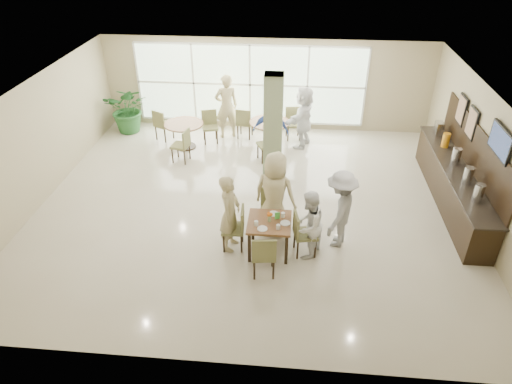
# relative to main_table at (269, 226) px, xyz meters

# --- Properties ---
(ground) EXTENTS (10.00, 10.00, 0.00)m
(ground) POSITION_rel_main_table_xyz_m (-0.51, 1.71, -0.65)
(ground) COLOR beige
(ground) RESTS_ON ground
(room_shell) EXTENTS (10.00, 10.00, 10.00)m
(room_shell) POSITION_rel_main_table_xyz_m (-0.51, 1.71, 1.06)
(room_shell) COLOR white
(room_shell) RESTS_ON ground
(window_bank) EXTENTS (7.00, 0.04, 7.00)m
(window_bank) POSITION_rel_main_table_xyz_m (-1.01, 6.17, 0.75)
(window_bank) COLOR silver
(window_bank) RESTS_ON ground
(column) EXTENTS (0.45, 0.45, 2.80)m
(column) POSITION_rel_main_table_xyz_m (-0.11, 2.91, 0.75)
(column) COLOR #76815A
(column) RESTS_ON ground
(main_table) EXTENTS (0.86, 0.86, 0.75)m
(main_table) POSITION_rel_main_table_xyz_m (0.00, 0.00, 0.00)
(main_table) COLOR brown
(main_table) RESTS_ON ground
(round_table_left) EXTENTS (1.13, 1.13, 0.75)m
(round_table_left) POSITION_rel_main_table_xyz_m (-2.77, 4.57, -0.07)
(round_table_left) COLOR brown
(round_table_left) RESTS_ON ground
(round_table_right) EXTENTS (1.18, 1.18, 0.75)m
(round_table_right) POSITION_rel_main_table_xyz_m (-0.31, 4.91, -0.06)
(round_table_right) COLOR brown
(round_table_right) RESTS_ON ground
(chairs_main_table) EXTENTS (1.97, 1.93, 0.95)m
(chairs_main_table) POSITION_rel_main_table_xyz_m (-0.02, 0.04, -0.17)
(chairs_main_table) COLOR brown
(chairs_main_table) RESTS_ON ground
(chairs_table_left) EXTENTS (2.00, 1.91, 0.95)m
(chairs_table_left) POSITION_rel_main_table_xyz_m (-2.76, 4.57, -0.17)
(chairs_table_left) COLOR brown
(chairs_table_left) RESTS_ON ground
(chairs_table_right) EXTENTS (1.98, 2.02, 0.95)m
(chairs_table_right) POSITION_rel_main_table_xyz_m (-0.35, 4.93, -0.17)
(chairs_table_right) COLOR brown
(chairs_table_right) RESTS_ON ground
(tabletop_clutter) EXTENTS (0.70, 0.73, 0.21)m
(tabletop_clutter) POSITION_rel_main_table_xyz_m (0.06, -0.03, 0.17)
(tabletop_clutter) COLOR white
(tabletop_clutter) RESTS_ON main_table
(buffet_counter) EXTENTS (0.64, 4.70, 1.95)m
(buffet_counter) POSITION_rel_main_table_xyz_m (4.19, 2.21, -0.09)
(buffet_counter) COLOR black
(buffet_counter) RESTS_ON ground
(wall_tv) EXTENTS (0.06, 1.00, 0.58)m
(wall_tv) POSITION_rel_main_table_xyz_m (4.42, 1.11, 1.50)
(wall_tv) COLOR black
(wall_tv) RESTS_ON ground
(framed_art_a) EXTENTS (0.05, 0.55, 0.70)m
(framed_art_a) POSITION_rel_main_table_xyz_m (4.43, 2.71, 1.20)
(framed_art_a) COLOR black
(framed_art_a) RESTS_ON ground
(framed_art_b) EXTENTS (0.05, 0.55, 0.70)m
(framed_art_b) POSITION_rel_main_table_xyz_m (4.43, 3.51, 1.20)
(framed_art_b) COLOR black
(framed_art_b) RESTS_ON ground
(potted_plant) EXTENTS (1.38, 1.38, 1.49)m
(potted_plant) POSITION_rel_main_table_xyz_m (-4.71, 5.52, 0.10)
(potted_plant) COLOR #255D29
(potted_plant) RESTS_ON ground
(teen_left) EXTENTS (0.50, 0.67, 1.68)m
(teen_left) POSITION_rel_main_table_xyz_m (-0.80, 0.08, 0.19)
(teen_left) COLOR tan
(teen_left) RESTS_ON ground
(teen_far) EXTENTS (1.03, 0.76, 1.88)m
(teen_far) POSITION_rel_main_table_xyz_m (0.06, 0.72, 0.29)
(teen_far) COLOR tan
(teen_far) RESTS_ON ground
(teen_right) EXTENTS (0.81, 0.88, 1.47)m
(teen_right) POSITION_rel_main_table_xyz_m (0.77, -0.04, 0.09)
(teen_right) COLOR white
(teen_right) RESTS_ON ground
(teen_standing) EXTENTS (0.99, 1.26, 1.71)m
(teen_standing) POSITION_rel_main_table_xyz_m (1.40, 0.39, 0.21)
(teen_standing) COLOR #949496
(teen_standing) RESTS_ON ground
(adult_a) EXTENTS (1.07, 0.71, 1.70)m
(adult_a) POSITION_rel_main_table_xyz_m (-0.23, 3.99, 0.21)
(adult_a) COLOR #3F62BE
(adult_a) RESTS_ON ground
(adult_b) EXTENTS (1.26, 1.82, 1.81)m
(adult_b) POSITION_rel_main_table_xyz_m (0.65, 4.99, 0.26)
(adult_b) COLOR white
(adult_b) RESTS_ON ground
(adult_standing) EXTENTS (0.83, 0.70, 1.95)m
(adult_standing) POSITION_rel_main_table_xyz_m (-1.64, 5.40, 0.33)
(adult_standing) COLOR tan
(adult_standing) RESTS_ON ground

